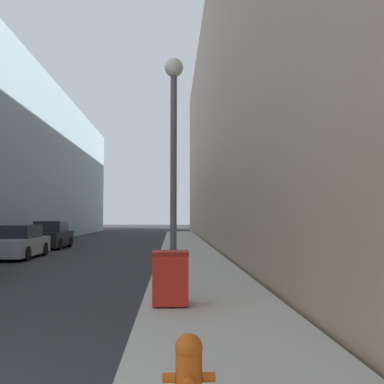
# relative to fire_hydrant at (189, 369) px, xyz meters

# --- Properties ---
(sidewalk_right) EXTENTS (2.89, 60.00, 0.16)m
(sidewalk_right) POSITION_rel_fire_hydrant_xyz_m (0.67, 16.68, -0.43)
(sidewalk_right) COLOR #B7B2A8
(sidewalk_right) RESTS_ON ground
(building_right_stone) EXTENTS (12.00, 60.00, 18.07)m
(building_right_stone) POSITION_rel_fire_hydrant_xyz_m (8.21, 24.68, 8.53)
(building_right_stone) COLOR #9E7F66
(building_right_stone) RESTS_ON ground
(fire_hydrant) EXTENTS (0.49, 0.37, 0.67)m
(fire_hydrant) POSITION_rel_fire_hydrant_xyz_m (0.00, 0.00, 0.00)
(fire_hydrant) COLOR #D15614
(fire_hydrant) RESTS_ON sidewalk_right
(trash_bin) EXTENTS (0.71, 0.68, 1.06)m
(trash_bin) POSITION_rel_fire_hydrant_xyz_m (-0.19, 4.54, 0.20)
(trash_bin) COLOR red
(trash_bin) RESTS_ON sidewalk_right
(lamppost) EXTENTS (0.48, 0.48, 5.77)m
(lamppost) POSITION_rel_fire_hydrant_xyz_m (-0.13, 6.68, 3.24)
(lamppost) COLOR #4C4C51
(lamppost) RESTS_ON sidewalk_right
(parked_sedan_near) EXTENTS (1.84, 4.25, 1.51)m
(parked_sedan_near) POSITION_rel_fire_hydrant_xyz_m (-7.23, 16.02, 0.19)
(parked_sedan_near) COLOR #A3A8B2
(parked_sedan_near) RESTS_ON ground
(parked_sedan_far) EXTENTS (1.82, 4.19, 1.64)m
(parked_sedan_far) POSITION_rel_fire_hydrant_xyz_m (-7.43, 22.11, 0.24)
(parked_sedan_far) COLOR black
(parked_sedan_far) RESTS_ON ground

